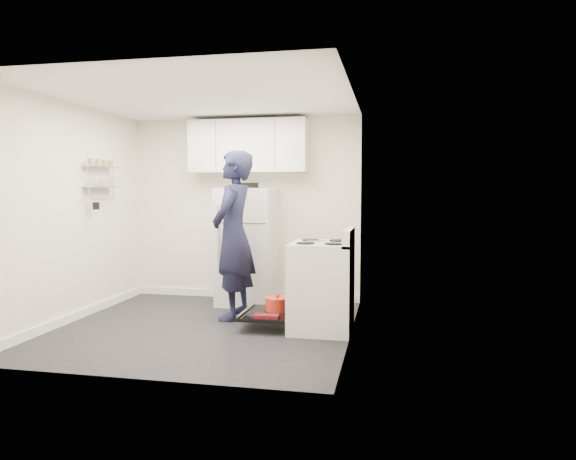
% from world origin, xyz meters
% --- Properties ---
extents(room, '(3.21, 3.21, 2.51)m').
position_xyz_m(room, '(-0.03, 0.03, 1.21)').
color(room, black).
rests_on(room, ground).
extents(electric_range, '(0.66, 0.76, 1.10)m').
position_xyz_m(electric_range, '(1.26, 0.15, 0.47)').
color(electric_range, silver).
rests_on(electric_range, ground).
extents(open_oven_door, '(0.55, 0.70, 0.22)m').
position_xyz_m(open_oven_door, '(0.71, 0.19, 0.19)').
color(open_oven_door, black).
rests_on(open_oven_door, ground).
extents(refrigerator, '(0.72, 0.74, 1.61)m').
position_xyz_m(refrigerator, '(0.13, 1.25, 0.78)').
color(refrigerator, silver).
rests_on(refrigerator, ground).
extents(upper_cabinets, '(1.60, 0.33, 0.70)m').
position_xyz_m(upper_cabinets, '(0.10, 1.43, 2.10)').
color(upper_cabinets, silver).
rests_on(upper_cabinets, room).
extents(wall_shelf_rack, '(0.14, 0.60, 0.61)m').
position_xyz_m(wall_shelf_rack, '(-1.52, 0.49, 1.68)').
color(wall_shelf_rack, '#B2B2B7').
rests_on(wall_shelf_rack, room).
extents(person, '(0.50, 0.74, 1.97)m').
position_xyz_m(person, '(0.19, 0.46, 0.98)').
color(person, black).
rests_on(person, ground).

